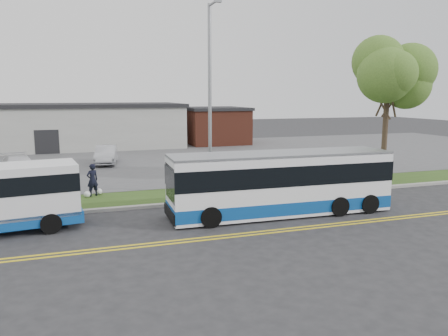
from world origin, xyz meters
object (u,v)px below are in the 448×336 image
object	(u,v)px
tree_east	(388,77)
parked_car_a	(106,155)
transit_bus	(281,183)
pedestrian	(92,180)
streetlight_near	(210,94)
parked_car_b	(19,166)
shuttle_bus	(2,197)

from	to	relation	value
tree_east	parked_car_a	distance (m)	20.15
transit_bus	pedestrian	distance (m)	9.63
streetlight_near	parked_car_a	distance (m)	13.51
tree_east	transit_bus	world-z (taller)	tree_east
streetlight_near	parked_car_a	size ratio (longest dim) A/B	2.28
streetlight_near	parked_car_b	distance (m)	13.65
transit_bus	parked_car_a	xyz separation A→B (m)	(-6.33, 16.46, -0.59)
pedestrian	parked_car_b	bearing A→B (deg)	-83.60
shuttle_bus	pedestrian	xyz separation A→B (m)	(3.42, 4.75, -0.43)
transit_bus	parked_car_b	bearing A→B (deg)	134.74
pedestrian	transit_bus	bearing A→B (deg)	117.99
transit_bus	shuttle_bus	bearing A→B (deg)	176.21
pedestrian	parked_car_a	xyz separation A→B (m)	(1.35, 10.66, -0.14)
parked_car_b	transit_bus	bearing A→B (deg)	-60.79
parked_car_b	pedestrian	bearing A→B (deg)	-72.58
streetlight_near	parked_car_b	bearing A→B (deg)	141.03
streetlight_near	transit_bus	distance (m)	6.22
tree_east	transit_bus	bearing A→B (deg)	-152.43
shuttle_bus	parked_car_a	xyz separation A→B (m)	(4.77, 15.41, -0.58)
streetlight_near	transit_bus	size ratio (longest dim) A/B	0.96
transit_bus	parked_car_b	size ratio (longest dim) A/B	2.12
pedestrian	tree_east	bearing A→B (deg)	151.68
tree_east	parked_car_b	bearing A→B (deg)	159.55
shuttle_bus	transit_bus	distance (m)	11.14
shuttle_bus	transit_bus	xyz separation A→B (m)	(11.10, -1.05, 0.01)
transit_bus	parked_car_b	xyz separation A→B (m)	(-11.84, 12.64, -0.60)
streetlight_near	parked_car_a	bearing A→B (deg)	110.74
tree_east	parked_car_b	distance (m)	23.09
transit_bus	parked_car_b	distance (m)	17.33
transit_bus	parked_car_a	world-z (taller)	transit_bus
streetlight_near	transit_bus	world-z (taller)	streetlight_near
transit_bus	pedestrian	bearing A→B (deg)	144.54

